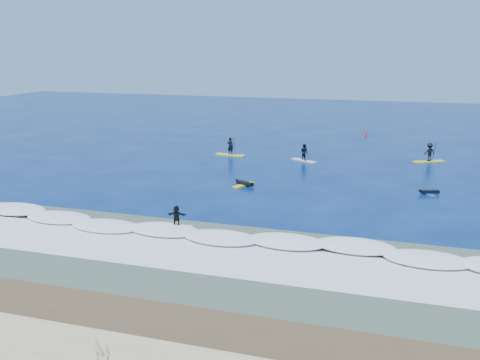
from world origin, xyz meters
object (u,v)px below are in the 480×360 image
(wave_surfer, at_px, (177,217))
(marker_buoy, at_px, (366,133))
(sup_paddler_right, at_px, (429,153))
(prone_paddler_near, at_px, (244,184))
(sup_paddler_center, at_px, (304,154))
(sup_paddler_left, at_px, (230,149))
(prone_paddler_far, at_px, (429,192))

(wave_surfer, bearing_deg, marker_buoy, 69.11)
(sup_paddler_right, bearing_deg, prone_paddler_near, -165.12)
(sup_paddler_center, bearing_deg, sup_paddler_right, 45.82)
(sup_paddler_right, bearing_deg, wave_surfer, -150.24)
(prone_paddler_near, height_order, marker_buoy, marker_buoy)
(sup_paddler_left, xyz_separation_m, wave_surfer, (4.20, -23.96, 0.11))
(sup_paddler_left, bearing_deg, marker_buoy, 59.51)
(sup_paddler_center, xyz_separation_m, sup_paddler_right, (12.34, 3.33, 0.12))
(sup_paddler_center, xyz_separation_m, prone_paddler_far, (11.95, -9.64, -0.62))
(prone_paddler_near, xyz_separation_m, wave_surfer, (-0.94, -12.05, 0.67))
(sup_paddler_left, relative_size, sup_paddler_right, 1.04)
(sup_paddler_center, distance_m, marker_buoy, 19.04)
(sup_paddler_right, xyz_separation_m, prone_paddler_far, (-0.39, -12.97, -0.74))
(sup_paddler_left, height_order, marker_buoy, sup_paddler_left)
(sup_paddler_right, relative_size, prone_paddler_far, 1.49)
(marker_buoy, bearing_deg, sup_paddler_center, -104.90)
(sup_paddler_left, xyz_separation_m, prone_paddler_near, (5.13, -11.91, -0.56))
(marker_buoy, bearing_deg, prone_paddler_far, -75.88)
(prone_paddler_near, distance_m, prone_paddler_far, 15.11)
(sup_paddler_center, xyz_separation_m, wave_surfer, (-3.99, -23.45, 0.06))
(sup_paddler_left, xyz_separation_m, prone_paddler_far, (20.14, -10.15, -0.57))
(prone_paddler_near, bearing_deg, sup_paddler_left, 46.79)
(sup_paddler_right, bearing_deg, sup_paddler_center, 166.25)
(wave_surfer, bearing_deg, prone_paddler_near, 76.66)
(prone_paddler_near, height_order, wave_surfer, wave_surfer)
(prone_paddler_near, xyz_separation_m, prone_paddler_far, (15.01, 1.77, -0.02))
(prone_paddler_far, bearing_deg, sup_paddler_left, 45.59)
(sup_paddler_left, distance_m, wave_surfer, 24.32)
(sup_paddler_right, distance_m, prone_paddler_far, 13.00)
(prone_paddler_near, bearing_deg, prone_paddler_far, -59.81)
(sup_paddler_center, xyz_separation_m, marker_buoy, (4.90, 18.40, -0.47))
(prone_paddler_near, xyz_separation_m, marker_buoy, (7.95, 29.80, 0.13))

